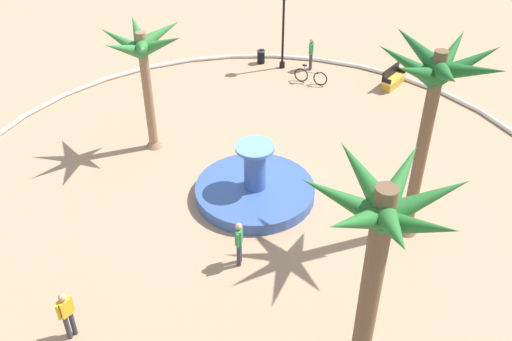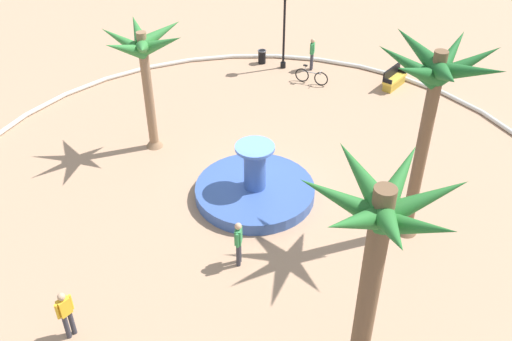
{
  "view_description": "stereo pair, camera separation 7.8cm",
  "coord_description": "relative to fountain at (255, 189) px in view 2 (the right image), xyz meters",
  "views": [
    {
      "loc": [
        -4.69,
        16.51,
        13.34
      ],
      "look_at": [
        -0.01,
        0.1,
        1.0
      ],
      "focal_mm": 40.45,
      "sensor_mm": 36.0,
      "label": 1
    },
    {
      "loc": [
        -4.76,
        16.49,
        13.34
      ],
      "look_at": [
        -0.01,
        0.1,
        1.0
      ],
      "focal_mm": 40.45,
      "sensor_mm": 36.0,
      "label": 2
    }
  ],
  "objects": [
    {
      "name": "palm_tree_by_curb",
      "position": [
        -4.69,
        6.57,
        4.46
      ],
      "size": [
        3.72,
        3.84,
        6.48
      ],
      "color": "brown",
      "rests_on": "ground"
    },
    {
      "name": "plaza_curb",
      "position": [
        0.04,
        -0.34,
        -0.22
      ],
      "size": [
        23.76,
        23.76,
        0.2
      ],
      "primitive_type": "torus",
      "color": "silver",
      "rests_on": "ground"
    },
    {
      "name": "lamppost",
      "position": [
        1.62,
        -10.83,
        2.18
      ],
      "size": [
        0.32,
        0.32,
        4.26
      ],
      "color": "black",
      "rests_on": "ground"
    },
    {
      "name": "ground_plane",
      "position": [
        0.04,
        -0.34,
        -0.32
      ],
      "size": [
        80.0,
        80.0,
        0.0
      ],
      "primitive_type": "plane",
      "color": "tan"
    },
    {
      "name": "bicycle_red_frame",
      "position": [
        -0.16,
        -9.48,
        0.07
      ],
      "size": [
        1.71,
        0.44,
        0.94
      ],
      "color": "black",
      "rests_on": "ground"
    },
    {
      "name": "bench_east",
      "position": [
        -4.13,
        -10.26,
        0.03
      ],
      "size": [
        1.08,
        1.67,
        1.0
      ],
      "color": "gold",
      "rests_on": "ground"
    },
    {
      "name": "person_cyclist_helmet",
      "position": [
        0.16,
        -11.04,
        0.63
      ],
      "size": [
        0.22,
        0.53,
        1.69
      ],
      "color": "#33333D",
      "rests_on": "ground"
    },
    {
      "name": "fountain",
      "position": [
        0.0,
        0.0,
        0.0
      ],
      "size": [
        4.41,
        4.41,
        2.22
      ],
      "color": "#38569E",
      "rests_on": "ground"
    },
    {
      "name": "person_cyclist_photo",
      "position": [
        -0.49,
        3.49,
        0.63
      ],
      "size": [
        0.24,
        0.53,
        1.69
      ],
      "color": "#33333D",
      "rests_on": "ground"
    },
    {
      "name": "palm_tree_mid_plaza",
      "position": [
        -5.54,
        0.46,
        5.13
      ],
      "size": [
        3.74,
        3.85,
        6.94
      ],
      "color": "brown",
      "rests_on": "ground"
    },
    {
      "name": "person_pedestrian_stroll",
      "position": [
        3.2,
        7.52,
        0.63
      ],
      "size": [
        0.32,
        0.49,
        1.69
      ],
      "color": "#33333D",
      "rests_on": "ground"
    },
    {
      "name": "trash_bin",
      "position": [
        2.83,
        -11.05,
        0.07
      ],
      "size": [
        0.46,
        0.46,
        0.73
      ],
      "color": "black",
      "rests_on": "ground"
    },
    {
      "name": "palm_tree_near_fountain",
      "position": [
        4.99,
        -2.07,
        3.77
      ],
      "size": [
        3.45,
        3.32,
        5.3
      ],
      "color": "#8E6B4C",
      "rests_on": "ground"
    }
  ]
}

